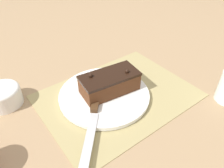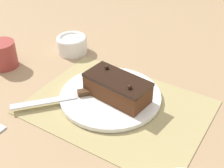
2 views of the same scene
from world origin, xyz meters
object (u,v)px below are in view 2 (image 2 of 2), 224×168
Objects in this scene: cake_plate at (110,96)px; coffee_mug at (2,54)px; serving_knife at (76,95)px; small_bowl at (72,44)px; chocolate_cake at (117,88)px.

cake_plate is 2.93× the size of coffee_mug.
coffee_mug reaches higher than serving_knife.
chocolate_cake is at bearing 150.46° from small_bowl.
serving_knife is at bearing 175.23° from coffee_mug.
cake_plate is 1.35× the size of serving_knife.
coffee_mug is at bearing 55.40° from small_bowl.
cake_plate is at bearing -99.45° from serving_knife.
serving_knife is 2.17× the size of coffee_mug.
coffee_mug reaches higher than small_bowl.
small_bowl is (0.27, -0.15, -0.02)m from chocolate_cake.
chocolate_cake reaches higher than cake_plate.
small_bowl is (0.25, -0.16, 0.02)m from cake_plate.
chocolate_cake reaches higher than coffee_mug.
serving_knife reaches higher than cake_plate.
small_bowl is at bearing -124.60° from coffee_mug.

